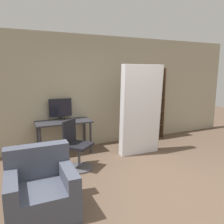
{
  "coord_description": "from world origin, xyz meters",
  "views": [
    {
      "loc": [
        -2.05,
        -2.42,
        1.83
      ],
      "look_at": [
        -0.28,
        1.46,
        1.05
      ],
      "focal_mm": 35.0,
      "sensor_mm": 36.0,
      "label": 1
    }
  ],
  "objects_px": {
    "monitor": "(61,109)",
    "armchair": "(41,189)",
    "mattress_near": "(141,110)",
    "office_chair": "(76,149)",
    "bookshelf": "(144,106)"
  },
  "relations": [
    {
      "from": "office_chair",
      "to": "bookshelf",
      "type": "bearing_deg",
      "value": 26.05
    },
    {
      "from": "monitor",
      "to": "armchair",
      "type": "bearing_deg",
      "value": -108.3
    },
    {
      "from": "monitor",
      "to": "bookshelf",
      "type": "height_order",
      "value": "bookshelf"
    },
    {
      "from": "office_chair",
      "to": "armchair",
      "type": "relative_size",
      "value": 1.11
    },
    {
      "from": "monitor",
      "to": "mattress_near",
      "type": "distance_m",
      "value": 1.83
    },
    {
      "from": "monitor",
      "to": "armchair",
      "type": "distance_m",
      "value": 2.4
    },
    {
      "from": "bookshelf",
      "to": "mattress_near",
      "type": "bearing_deg",
      "value": -125.96
    },
    {
      "from": "bookshelf",
      "to": "armchair",
      "type": "height_order",
      "value": "bookshelf"
    },
    {
      "from": "bookshelf",
      "to": "armchair",
      "type": "relative_size",
      "value": 2.28
    },
    {
      "from": "bookshelf",
      "to": "office_chair",
      "type": "bearing_deg",
      "value": -153.95
    },
    {
      "from": "mattress_near",
      "to": "armchair",
      "type": "relative_size",
      "value": 2.35
    },
    {
      "from": "office_chair",
      "to": "mattress_near",
      "type": "distance_m",
      "value": 1.65
    },
    {
      "from": "monitor",
      "to": "bookshelf",
      "type": "relative_size",
      "value": 0.26
    },
    {
      "from": "office_chair",
      "to": "mattress_near",
      "type": "bearing_deg",
      "value": 6.14
    },
    {
      "from": "monitor",
      "to": "office_chair",
      "type": "distance_m",
      "value": 1.24
    }
  ]
}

